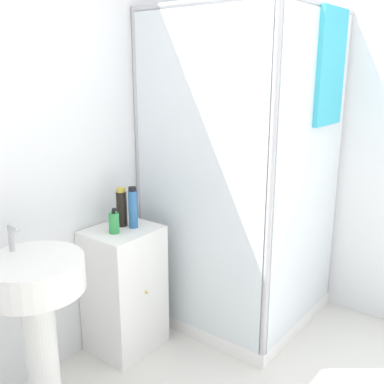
# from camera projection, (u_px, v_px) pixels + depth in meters

# --- Properties ---
(wall_back) EXTENTS (6.40, 0.06, 2.50)m
(wall_back) POSITION_uv_depth(u_px,v_px,m) (41.00, 157.00, 2.39)
(wall_back) COLOR silver
(wall_back) RESTS_ON ground_plane
(shower_enclosure) EXTENTS (1.00, 1.03, 2.06)m
(shower_enclosure) POSITION_uv_depth(u_px,v_px,m) (245.00, 245.00, 3.06)
(shower_enclosure) COLOR white
(shower_enclosure) RESTS_ON ground_plane
(vanity_cabinet) EXTENTS (0.41, 0.38, 0.79)m
(vanity_cabinet) POSITION_uv_depth(u_px,v_px,m) (124.00, 289.00, 2.77)
(vanity_cabinet) COLOR white
(vanity_cabinet) RESTS_ON ground_plane
(sink) EXTENTS (0.45, 0.45, 1.02)m
(sink) POSITION_uv_depth(u_px,v_px,m) (37.00, 306.00, 2.04)
(sink) COLOR white
(sink) RESTS_ON ground_plane
(soap_dispenser) EXTENTS (0.06, 0.06, 0.15)m
(soap_dispenser) POSITION_uv_depth(u_px,v_px,m) (114.00, 223.00, 2.58)
(soap_dispenser) COLOR green
(soap_dispenser) RESTS_ON vanity_cabinet
(shampoo_bottle_tall_black) EXTENTS (0.06, 0.06, 0.24)m
(shampoo_bottle_tall_black) POSITION_uv_depth(u_px,v_px,m) (122.00, 208.00, 2.69)
(shampoo_bottle_tall_black) COLOR black
(shampoo_bottle_tall_black) RESTS_ON vanity_cabinet
(shampoo_bottle_blue) EXTENTS (0.05, 0.05, 0.25)m
(shampoo_bottle_blue) POSITION_uv_depth(u_px,v_px,m) (133.00, 208.00, 2.66)
(shampoo_bottle_blue) COLOR #2D66A3
(shampoo_bottle_blue) RESTS_ON vanity_cabinet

